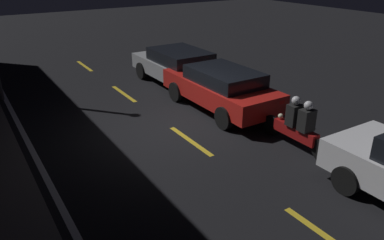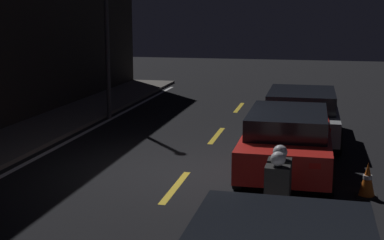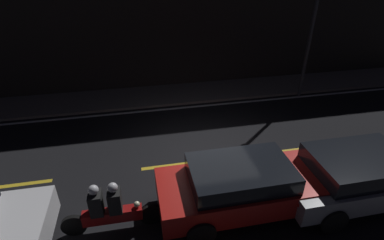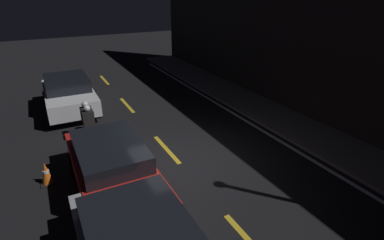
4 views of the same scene
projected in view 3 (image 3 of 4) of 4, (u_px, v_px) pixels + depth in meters
name	position (u px, v px, depth m)	size (l,w,h in m)	color
ground_plane	(207.00, 161.00, 9.24)	(56.00, 56.00, 0.00)	black
raised_curb	(180.00, 94.00, 13.43)	(28.00, 2.07, 0.10)	#605B56
building_front	(174.00, 5.00, 12.67)	(28.00, 0.30, 7.26)	black
lane_dash_b	(14.00, 185.00, 8.28)	(2.00, 0.14, 0.01)	gold
lane_dash_c	(175.00, 165.00, 9.06)	(2.00, 0.14, 0.01)	gold
lane_dash_d	(310.00, 148.00, 9.85)	(2.00, 0.14, 0.01)	gold
lane_solid_kerb	(185.00, 107.00, 12.37)	(25.20, 0.14, 0.01)	silver
taxi_red	(246.00, 185.00, 7.21)	(4.34, 1.85, 1.35)	red
hatchback_silver	(361.00, 174.00, 7.56)	(4.30, 1.98, 1.35)	#9EA0A5
motorcycle	(109.00, 209.00, 6.69)	(2.30, 0.37, 1.35)	black
street_lamp	(313.00, 21.00, 11.75)	(0.28, 0.28, 5.76)	#333338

